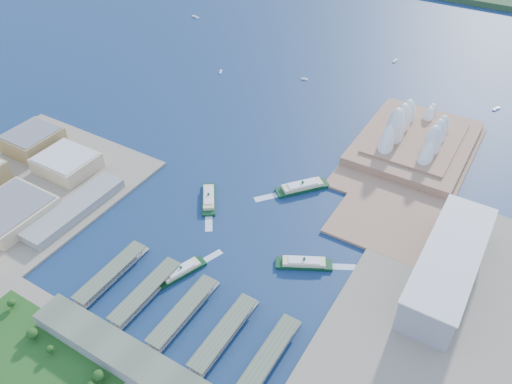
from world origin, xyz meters
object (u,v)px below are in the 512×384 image
Objects in this scene: opera_house at (419,126)px; ferry_d at (304,262)px; ferry_c at (181,270)px; ferry_a at (209,197)px; ferry_b at (302,185)px; toaster_building at (448,266)px.

ferry_d is (-28.93, -249.19, -26.91)m from opera_house.
ferry_c is at bearing 98.14° from ferry_d.
ferry_b is (79.25, 70.85, 0.76)m from ferry_a.
ferry_c is (-212.48, -117.74, -15.81)m from toaster_building.
toaster_building is at bearing -131.00° from ferry_c.
opera_house is 219.62m from toaster_building.
ferry_a is 106.31m from ferry_b.
ferry_c is 0.92× the size of ferry_d.
toaster_building is (90.00, -200.00, -11.50)m from opera_house.
opera_house is 252.31m from ferry_d.
opera_house is 3.63× the size of ferry_c.
opera_house reaches higher than ferry_b.
ferry_d is at bearing -157.53° from toaster_building.
opera_house reaches higher than ferry_a.
toaster_building is 243.44m from ferry_c.
ferry_c is (-122.48, -317.74, -27.31)m from opera_house.
ferry_a is at bearing 48.73° from ferry_d.
toaster_building is 2.88× the size of ferry_d.
opera_house is at bearing 100.25° from ferry_b.
toaster_building reaches higher than ferry_d.
opera_house is at bearing -91.07° from ferry_c.
ferry_a reaches higher than ferry_c.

